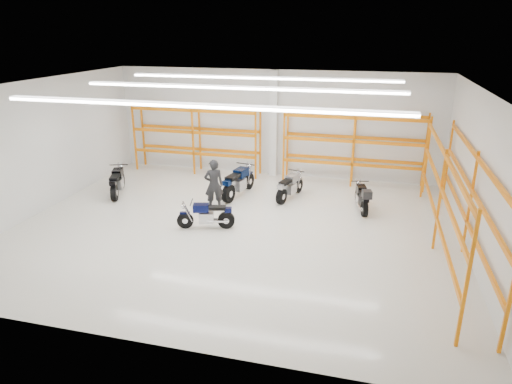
% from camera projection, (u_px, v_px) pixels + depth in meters
% --- Properties ---
extents(ground, '(14.00, 14.00, 0.00)m').
position_uv_depth(ground, '(234.00, 227.00, 14.80)').
color(ground, beige).
rests_on(ground, ground).
extents(room_shell, '(14.02, 12.02, 4.51)m').
position_uv_depth(room_shell, '(233.00, 127.00, 13.72)').
color(room_shell, white).
rests_on(room_shell, ground).
extents(motorcycle_main, '(1.83, 0.73, 0.91)m').
position_uv_depth(motorcycle_main, '(208.00, 216.00, 14.61)').
color(motorcycle_main, black).
rests_on(motorcycle_main, ground).
extents(motorcycle_back_a, '(0.96, 2.06, 1.05)m').
position_uv_depth(motorcycle_back_a, '(117.00, 183.00, 17.54)').
color(motorcycle_back_a, black).
rests_on(motorcycle_back_a, ground).
extents(motorcycle_back_b, '(0.90, 2.32, 1.15)m').
position_uv_depth(motorcycle_back_b, '(238.00, 183.00, 17.35)').
color(motorcycle_back_b, black).
rests_on(motorcycle_back_b, ground).
extents(motorcycle_back_c, '(0.86, 1.96, 0.99)m').
position_uv_depth(motorcycle_back_c, '(289.00, 187.00, 17.12)').
color(motorcycle_back_c, black).
rests_on(motorcycle_back_c, ground).
extents(motorcycle_back_d, '(0.77, 1.94, 1.00)m').
position_uv_depth(motorcycle_back_d, '(362.00, 198.00, 15.97)').
color(motorcycle_back_d, black).
rests_on(motorcycle_back_d, ground).
extents(standing_man, '(0.80, 0.70, 1.84)m').
position_uv_depth(standing_man, '(214.00, 185.00, 15.98)').
color(standing_man, black).
rests_on(standing_man, ground).
extents(structural_column, '(0.32, 0.32, 4.50)m').
position_uv_depth(structural_column, '(274.00, 124.00, 19.35)').
color(structural_column, white).
rests_on(structural_column, ground).
extents(pallet_racking_back_left, '(5.67, 0.87, 3.00)m').
position_uv_depth(pallet_racking_back_left, '(196.00, 132.00, 19.99)').
color(pallet_racking_back_left, '#D76200').
rests_on(pallet_racking_back_left, ground).
extents(pallet_racking_back_right, '(5.67, 0.87, 3.00)m').
position_uv_depth(pallet_racking_back_right, '(354.00, 141.00, 18.40)').
color(pallet_racking_back_right, '#D76200').
rests_on(pallet_racking_back_right, ground).
extents(pallet_racking_side, '(0.87, 9.07, 3.00)m').
position_uv_depth(pallet_racking_side, '(456.00, 191.00, 12.67)').
color(pallet_racking_side, '#D76200').
rests_on(pallet_racking_side, ground).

